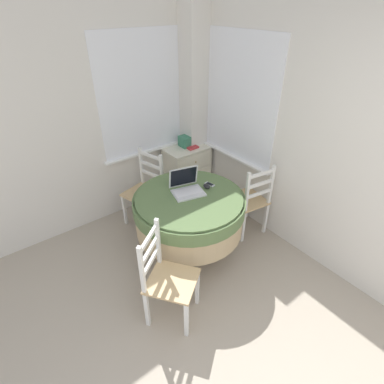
% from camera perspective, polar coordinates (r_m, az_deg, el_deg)
% --- Properties ---
extents(corner_room_shell, '(4.19, 5.10, 2.55)m').
position_cam_1_polar(corner_room_shell, '(2.93, 2.76, 9.16)').
color(corner_room_shell, silver).
rests_on(corner_room_shell, ground_plane).
extents(round_dining_table, '(1.16, 1.16, 0.77)m').
position_cam_1_polar(round_dining_table, '(3.14, -0.50, -3.62)').
color(round_dining_table, '#4C3D2D').
rests_on(round_dining_table, ground_plane).
extents(laptop, '(0.37, 0.34, 0.25)m').
position_cam_1_polar(laptop, '(3.09, -0.99, 0.91)').
color(laptop, silver).
rests_on(laptop, round_dining_table).
extents(computer_mouse, '(0.06, 0.09, 0.05)m').
position_cam_1_polar(computer_mouse, '(3.16, 2.86, 1.08)').
color(computer_mouse, black).
rests_on(computer_mouse, round_dining_table).
extents(cell_phone, '(0.07, 0.12, 0.01)m').
position_cam_1_polar(cell_phone, '(3.23, 3.44, 1.45)').
color(cell_phone, '#B2B7BC').
rests_on(cell_phone, round_dining_table).
extents(dining_chair_near_back_window, '(0.50, 0.49, 0.94)m').
position_cam_1_polar(dining_chair_near_back_window, '(3.76, -8.86, 0.21)').
color(dining_chair_near_back_window, tan).
rests_on(dining_chair_near_back_window, ground_plane).
extents(dining_chair_near_right_window, '(0.45, 0.46, 0.94)m').
position_cam_1_polar(dining_chair_near_right_window, '(3.60, 10.96, -1.67)').
color(dining_chair_near_right_window, tan).
rests_on(dining_chair_near_right_window, ground_plane).
extents(dining_chair_camera_near, '(0.56, 0.56, 0.94)m').
position_cam_1_polar(dining_chair_camera_near, '(2.67, -4.76, -16.23)').
color(dining_chair_camera_near, tan).
rests_on(dining_chair_camera_near, ground_plane).
extents(corner_cabinet, '(0.61, 0.42, 0.76)m').
position_cam_1_polar(corner_cabinet, '(4.27, -0.93, 3.86)').
color(corner_cabinet, silver).
rests_on(corner_cabinet, ground_plane).
extents(storage_box, '(0.20, 0.16, 0.15)m').
position_cam_1_polar(storage_box, '(4.12, -0.89, 9.71)').
color(storage_box, '#387A5B').
rests_on(storage_box, corner_cabinet).
extents(book_on_cabinet, '(0.15, 0.18, 0.02)m').
position_cam_1_polar(book_on_cabinet, '(4.10, -0.22, 8.66)').
color(book_on_cabinet, '#BC3338').
rests_on(book_on_cabinet, corner_cabinet).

